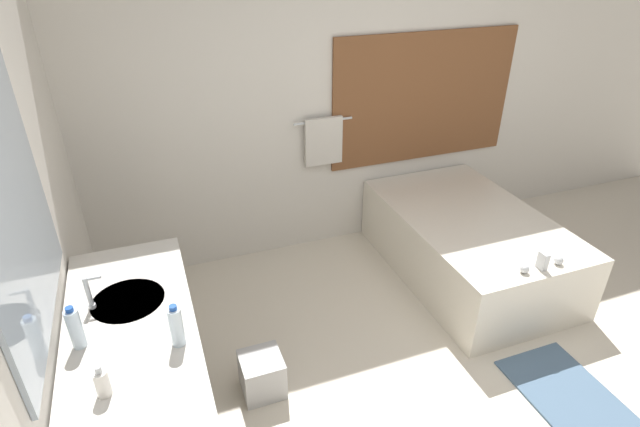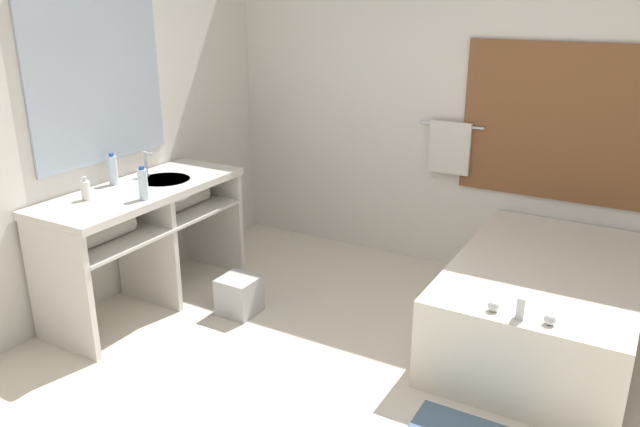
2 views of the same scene
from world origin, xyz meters
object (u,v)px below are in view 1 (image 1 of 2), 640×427
(bathtub, at_px, (468,241))
(water_bottle_2, at_px, (75,328))
(soap_dispenser, at_px, (102,383))
(waste_bin, at_px, (262,374))
(water_bottle_1, at_px, (176,326))

(bathtub, height_order, water_bottle_2, water_bottle_2)
(bathtub, distance_m, soap_dispenser, 2.95)
(bathtub, height_order, soap_dispenser, soap_dispenser)
(bathtub, relative_size, waste_bin, 6.59)
(soap_dispenser, distance_m, waste_bin, 1.22)
(water_bottle_1, bearing_deg, bathtub, 23.18)
(soap_dispenser, height_order, waste_bin, soap_dispenser)
(water_bottle_1, relative_size, water_bottle_2, 0.99)
(bathtub, bearing_deg, water_bottle_2, -162.68)
(bathtub, distance_m, water_bottle_2, 2.94)
(water_bottle_2, relative_size, soap_dispenser, 1.45)
(water_bottle_1, bearing_deg, soap_dispenser, -149.14)
(water_bottle_1, distance_m, waste_bin, 1.00)
(water_bottle_1, height_order, soap_dispenser, water_bottle_1)
(bathtub, relative_size, water_bottle_1, 8.00)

